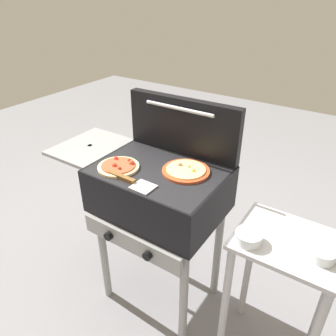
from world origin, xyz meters
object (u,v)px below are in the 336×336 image
Objects in this scene: pizza_pepperoni at (119,166)px; spatula at (130,181)px; grill at (157,192)px; prep_table at (281,278)px; topping_bowl_far at (322,255)px; pizza_cheese at (186,170)px; topping_bowl_near at (248,237)px.

spatula is at bearing -29.06° from pizza_pepperoni.
grill is 1.25× the size of prep_table.
pizza_pepperoni is at bearing -147.71° from grill.
topping_bowl_far is (0.80, -0.03, 0.03)m from grill.
pizza_cheese is 0.33m from pizza_pepperoni.
pizza_cheese reaches higher than grill.
pizza_cheese reaches higher than spatula.
prep_table is 6.88× the size of topping_bowl_near.
grill is 3.67× the size of spatula.
grill is 4.67× the size of pizza_pepperoni.
grill is 9.71× the size of topping_bowl_far.
topping_bowl_near is at bearing 7.81° from spatula.
topping_bowl_far is at bearing 13.27° from topping_bowl_near.
pizza_pepperoni is 0.97m from topping_bowl_far.
pizza_cheese is 2.08× the size of topping_bowl_near.
pizza_cheese is 1.13× the size of pizza_pepperoni.
grill is 0.21m from pizza_cheese.
spatula reaches higher than prep_table.
grill is 4.13× the size of pizza_cheese.
topping_bowl_near is at bearing -20.67° from pizza_cheese.
pizza_pepperoni is 2.08× the size of topping_bowl_far.
pizza_pepperoni reaches higher than pizza_cheese.
pizza_cheese is 0.44m from topping_bowl_near.
pizza_pepperoni is (-0.16, -0.10, 0.15)m from grill.
pizza_cheese reaches higher than topping_bowl_far.
pizza_pepperoni is at bearing -172.85° from prep_table.
topping_bowl_near is (0.55, 0.08, -0.12)m from spatula.
pizza_cheese reaches higher than topping_bowl_near.
spatula is 2.34× the size of topping_bowl_near.
topping_bowl_near is at bearing 0.19° from pizza_pepperoni.
pizza_cheese is 0.28m from spatula.
pizza_pepperoni reaches higher than topping_bowl_far.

